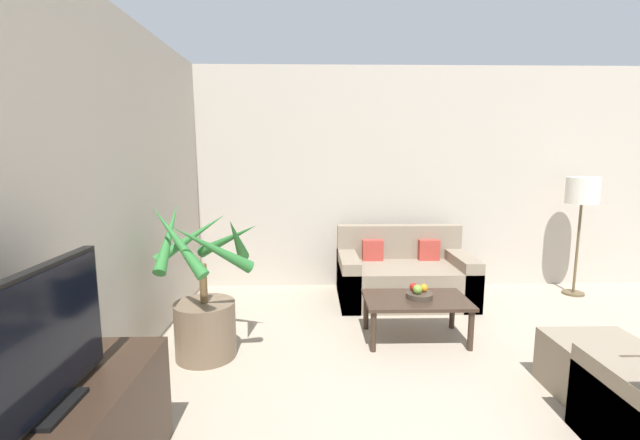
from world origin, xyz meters
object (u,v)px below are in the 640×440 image
at_px(sofa_loveseat, 403,277).
at_px(coffee_table, 416,304).
at_px(television, 43,342).
at_px(apple_green, 418,289).
at_px(ottoman, 594,366).
at_px(potted_palm, 205,306).
at_px(apple_red, 414,287).
at_px(fruit_bowl, 419,295).
at_px(floor_lamp, 582,195).
at_px(orange_fruit, 424,288).

height_order(sofa_loveseat, coffee_table, sofa_loveseat).
bearing_deg(coffee_table, television, -135.21).
distance_m(apple_green, ottoman, 1.38).
bearing_deg(potted_palm, ottoman, -11.96).
xyz_separation_m(apple_red, apple_green, (0.01, -0.09, 0.01)).
xyz_separation_m(fruit_bowl, apple_red, (-0.04, 0.07, 0.06)).
bearing_deg(floor_lamp, apple_green, -150.95).
distance_m(floor_lamp, apple_red, 2.58).
relative_size(apple_red, ottoman, 0.12).
bearing_deg(orange_fruit, coffee_table, -154.18).
bearing_deg(ottoman, orange_fruit, 135.92).
relative_size(coffee_table, fruit_bowl, 3.89).
distance_m(floor_lamp, ottoman, 2.59).
xyz_separation_m(floor_lamp, orange_fruit, (-2.12, -1.16, -0.72)).
bearing_deg(orange_fruit, fruit_bowl, -143.66).
relative_size(orange_fruit, ottoman, 0.12).
distance_m(potted_palm, ottoman, 2.91).
bearing_deg(television, orange_fruit, 44.25).
bearing_deg(apple_green, sofa_loveseat, 83.99).
xyz_separation_m(orange_fruit, ottoman, (0.96, -0.93, -0.27)).
bearing_deg(orange_fruit, potted_palm, -170.06).
distance_m(potted_palm, apple_green, 1.83).
xyz_separation_m(potted_palm, coffee_table, (1.80, 0.29, -0.10)).
distance_m(orange_fruit, ottoman, 1.37).
bearing_deg(apple_red, ottoman, -42.62).
bearing_deg(floor_lamp, sofa_loveseat, -175.73).
xyz_separation_m(potted_palm, sofa_loveseat, (1.92, 1.33, -0.16)).
height_order(apple_red, orange_fruit, same).
distance_m(television, coffee_table, 2.90).
height_order(floor_lamp, coffee_table, floor_lamp).
bearing_deg(apple_red, television, -134.13).
bearing_deg(coffee_table, orange_fruit, 25.82).
relative_size(sofa_loveseat, orange_fruit, 20.38).
distance_m(potted_palm, apple_red, 1.83).
relative_size(floor_lamp, orange_fruit, 19.35).
xyz_separation_m(sofa_loveseat, coffee_table, (-0.12, -1.04, 0.06)).
bearing_deg(floor_lamp, fruit_bowl, -151.14).
height_order(sofa_loveseat, ottoman, sofa_loveseat).
xyz_separation_m(television, coffee_table, (2.02, 2.00, -0.58)).
bearing_deg(floor_lamp, ottoman, -118.97).
xyz_separation_m(floor_lamp, apple_red, (-2.20, -1.13, -0.72)).
distance_m(television, ottoman, 3.32).
bearing_deg(fruit_bowl, potted_palm, -170.85).
bearing_deg(ottoman, fruit_bowl, 138.32).
bearing_deg(apple_green, floor_lamp, 29.05).
distance_m(potted_palm, floor_lamp, 4.33).
distance_m(potted_palm, sofa_loveseat, 2.34).
bearing_deg(orange_fruit, television, -135.75).
relative_size(potted_palm, orange_fruit, 18.00).
height_order(potted_palm, apple_red, potted_palm).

